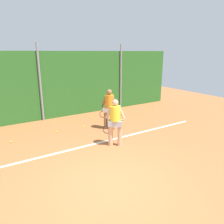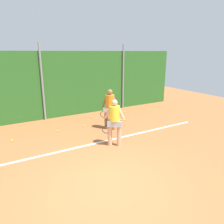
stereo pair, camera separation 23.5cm
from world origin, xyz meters
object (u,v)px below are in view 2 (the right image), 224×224
object	(u,v)px
player_midcourt	(110,107)
tennis_ball_4	(84,126)
tennis_ball_6	(91,117)
tennis_ball_2	(58,131)
tennis_ball_3	(124,120)
tennis_ball_0	(12,140)
player_foreground_near	(114,120)
tennis_ball_1	(125,112)

from	to	relation	value
player_midcourt	tennis_ball_4	bearing A→B (deg)	7.94
tennis_ball_6	tennis_ball_2	bearing A→B (deg)	-152.10
tennis_ball_6	player_midcourt	bearing A→B (deg)	-90.43
tennis_ball_3	tennis_ball_4	world-z (taller)	same
tennis_ball_0	tennis_ball_3	size ratio (longest dim) A/B	1.00
tennis_ball_4	tennis_ball_6	xyz separation A→B (m)	(0.85, 1.09, 0.00)
tennis_ball_0	tennis_ball_6	distance (m)	4.03
tennis_ball_3	tennis_ball_6	bearing A→B (deg)	132.00
tennis_ball_0	tennis_ball_6	world-z (taller)	same
tennis_ball_4	tennis_ball_3	bearing A→B (deg)	-5.91
tennis_ball_2	tennis_ball_6	bearing A→B (deg)	27.90
player_foreground_near	tennis_ball_6	distance (m)	3.66
tennis_ball_2	tennis_ball_0	bearing A→B (deg)	-175.85
player_foreground_near	tennis_ball_3	size ratio (longest dim) A/B	25.46
tennis_ball_2	tennis_ball_3	xyz separation A→B (m)	(3.24, -0.20, 0.00)
player_midcourt	tennis_ball_4	xyz separation A→B (m)	(-0.84, 0.85, -0.94)
tennis_ball_0	tennis_ball_2	distance (m)	1.78
player_midcourt	tennis_ball_0	xyz separation A→B (m)	(-3.83, 0.71, -0.94)
tennis_ball_3	tennis_ball_6	size ratio (longest dim) A/B	1.00
tennis_ball_2	player_foreground_near	bearing A→B (deg)	-60.37
tennis_ball_1	tennis_ball_0	bearing A→B (deg)	-169.34
tennis_ball_0	tennis_ball_4	xyz separation A→B (m)	(2.99, 0.14, 0.00)
player_foreground_near	tennis_ball_0	xyz separation A→B (m)	(-3.13, 2.25, -0.91)
player_foreground_near	tennis_ball_2	distance (m)	2.89
tennis_ball_1	tennis_ball_3	xyz separation A→B (m)	(-0.80, -1.17, 0.00)
player_foreground_near	tennis_ball_1	xyz separation A→B (m)	(2.69, 3.35, -0.91)
tennis_ball_1	tennis_ball_2	bearing A→B (deg)	-166.56
player_midcourt	player_foreground_near	bearing A→B (deg)	118.78
tennis_ball_6	player_foreground_near	bearing A→B (deg)	-101.64
tennis_ball_0	tennis_ball_1	world-z (taller)	same
tennis_ball_2	tennis_ball_4	xyz separation A→B (m)	(1.22, 0.01, 0.00)
tennis_ball_0	player_foreground_near	bearing A→B (deg)	-35.78
tennis_ball_6	tennis_ball_1	bearing A→B (deg)	-3.80
tennis_ball_0	tennis_ball_3	bearing A→B (deg)	-0.82
player_midcourt	tennis_ball_2	world-z (taller)	player_midcourt
player_foreground_near	tennis_ball_1	size ratio (longest dim) A/B	25.46
player_foreground_near	tennis_ball_2	size ratio (longest dim) A/B	25.46
player_midcourt	tennis_ball_4	world-z (taller)	player_midcourt
player_midcourt	tennis_ball_6	xyz separation A→B (m)	(0.01, 1.93, -0.94)
tennis_ball_4	tennis_ball_6	size ratio (longest dim) A/B	1.00
tennis_ball_4	player_foreground_near	bearing A→B (deg)	-86.74
player_midcourt	tennis_ball_1	bearing A→B (deg)	-84.53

